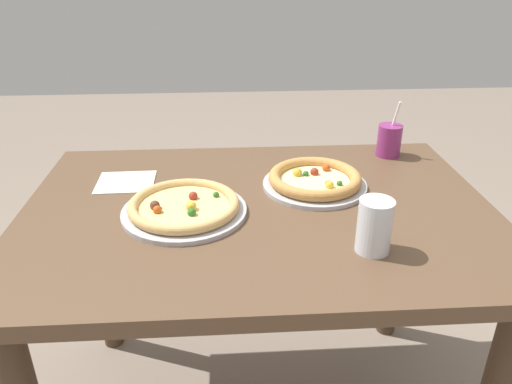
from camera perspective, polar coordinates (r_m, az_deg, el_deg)
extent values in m
cube|color=brown|center=(1.28, 0.29, -2.45)|extent=(1.21, 0.85, 0.04)
cylinder|color=#443122|center=(1.82, -17.45, -8.01)|extent=(0.07, 0.07, 0.71)
cylinder|color=#443122|center=(1.87, 15.96, -6.89)|extent=(0.07, 0.07, 0.71)
cylinder|color=#B7B7BC|center=(1.25, -8.30, -2.23)|extent=(0.31, 0.31, 0.01)
cylinder|color=#E5CC7F|center=(1.24, -8.33, -1.78)|extent=(0.23, 0.23, 0.01)
torus|color=tan|center=(1.24, -8.36, -1.46)|extent=(0.28, 0.28, 0.03)
sphere|color=gold|center=(1.21, -7.52, -1.69)|extent=(0.03, 0.03, 0.03)
sphere|color=#BF4C19|center=(1.22, -11.37, -2.05)|extent=(0.02, 0.02, 0.02)
sphere|color=#2D6623|center=(1.27, -4.65, -0.32)|extent=(0.02, 0.02, 0.02)
sphere|color=brown|center=(1.24, -11.65, -1.53)|extent=(0.02, 0.02, 0.02)
sphere|color=#2D6623|center=(1.19, -7.46, -2.37)|extent=(0.02, 0.02, 0.02)
sphere|color=maroon|center=(1.27, -7.30, -0.47)|extent=(0.02, 0.02, 0.02)
cylinder|color=#B7B7BC|center=(1.38, 6.80, 0.82)|extent=(0.29, 0.29, 0.01)
cylinder|color=beige|center=(1.38, 6.82, 1.23)|extent=(0.20, 0.20, 0.01)
torus|color=#C68C47|center=(1.37, 6.85, 1.64)|extent=(0.26, 0.26, 0.03)
sphere|color=#BF4C19|center=(1.44, 8.15, 2.77)|extent=(0.02, 0.02, 0.02)
sphere|color=#2D6623|center=(1.40, 5.80, 2.13)|extent=(0.02, 0.02, 0.02)
sphere|color=gold|center=(1.39, 4.83, 2.26)|extent=(0.03, 0.03, 0.03)
sphere|color=#BF4C19|center=(1.34, 8.41, 0.95)|extent=(0.02, 0.02, 0.02)
sphere|color=maroon|center=(1.41, 6.79, 2.33)|extent=(0.02, 0.02, 0.02)
sphere|color=gold|center=(1.33, 8.53, 0.80)|extent=(0.02, 0.02, 0.02)
sphere|color=#2D6623|center=(1.35, 9.66, 0.98)|extent=(0.02, 0.02, 0.02)
cylinder|color=#8C2D72|center=(1.63, 15.18, 5.78)|extent=(0.08, 0.08, 0.10)
cylinder|color=white|center=(1.61, 15.92, 8.53)|extent=(0.02, 0.02, 0.09)
cylinder|color=silver|center=(1.09, 13.58, -3.85)|extent=(0.08, 0.08, 0.12)
cube|color=white|center=(1.08, 13.07, -1.94)|extent=(0.03, 0.03, 0.02)
cube|color=white|center=(1.06, 13.25, -2.91)|extent=(0.04, 0.04, 0.03)
cube|color=white|center=(1.45, -14.86, 1.12)|extent=(0.16, 0.15, 0.00)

